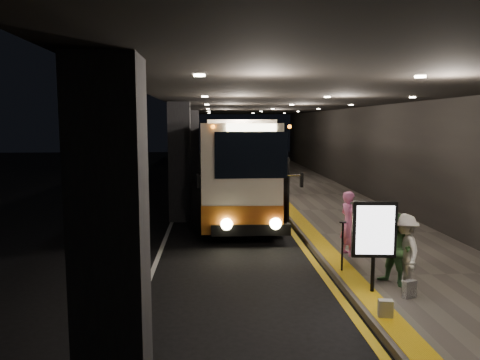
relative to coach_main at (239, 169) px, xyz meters
name	(u,v)px	position (x,y,z in m)	size (l,w,h in m)	color
ground	(223,248)	(-0.82, -5.68, -1.74)	(90.00, 90.00, 0.00)	black
lane_line_white	(175,215)	(-2.62, -0.68, -1.74)	(0.12, 50.00, 0.01)	silver
kerb_stripe_yellow	(278,214)	(1.53, -0.68, -1.74)	(0.18, 50.00, 0.01)	gold
sidewalk	(337,211)	(3.93, -0.68, -1.67)	(4.50, 50.00, 0.15)	#514C44
tactile_strip	(291,210)	(2.03, -0.68, -1.59)	(0.50, 50.00, 0.01)	gold
terminal_wall	(394,139)	(6.18, -0.68, 1.26)	(0.10, 50.00, 6.00)	black
support_columns	(180,162)	(-2.32, -1.68, 0.46)	(0.80, 24.80, 4.40)	black
canopy	(283,98)	(1.68, -0.68, 2.86)	(9.00, 50.00, 0.40)	black
coach_main	(239,169)	(0.00, 0.00, 0.00)	(2.91, 11.74, 3.63)	beige
coach_second	(229,152)	(0.01, 11.57, -0.03)	(2.73, 11.45, 3.58)	beige
coach_third	(225,143)	(0.17, 27.00, -0.08)	(2.67, 11.10, 3.47)	beige
passenger_boarding	(349,223)	(2.48, -7.11, -0.74)	(0.62, 0.41, 1.71)	pink
passenger_waiting_green	(394,249)	(2.78, -9.48, -0.80)	(0.77, 0.47, 1.58)	#3D6C3C
passenger_waiting_white	(405,250)	(2.99, -9.52, -0.81)	(1.01, 0.47, 1.57)	white
bag_polka	(410,289)	(2.83, -10.22, -1.42)	(0.29, 0.12, 0.35)	black
bag_plain	(385,309)	(1.98, -11.14, -1.43)	(0.26, 0.15, 0.32)	#B0AFA5
info_sign	(374,231)	(2.18, -9.87, -0.30)	(0.91, 0.20, 1.91)	black
stanchion_post	(342,247)	(1.93, -8.47, -1.00)	(0.05, 0.05, 1.18)	black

